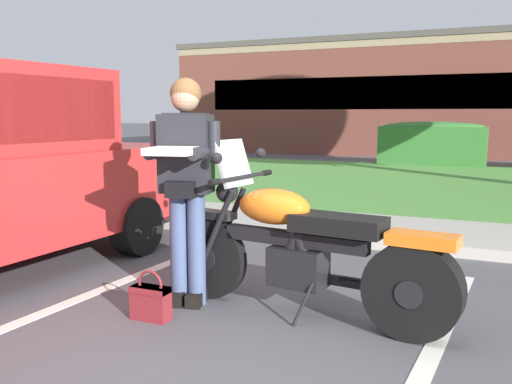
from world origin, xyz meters
TOP-DOWN VIEW (x-y plane):
  - ground_plane at (0.00, 0.00)m, footprint 140.00×140.00m
  - curb_strip at (0.00, 3.16)m, footprint 60.00×0.20m
  - concrete_walk at (0.00, 4.01)m, footprint 60.00×1.50m
  - grass_lawn at (0.00, 8.92)m, footprint 60.00×8.33m
  - stall_stripe_0 at (-1.52, 0.20)m, footprint 0.37×4.40m
  - stall_stripe_1 at (1.13, 0.20)m, footprint 0.37×4.40m
  - motorcycle at (0.29, 0.89)m, footprint 2.24×0.82m
  - rider_person at (-0.66, 0.78)m, footprint 0.53×0.63m
  - handbag at (-0.73, 0.40)m, footprint 0.28×0.13m
  - hedge_left at (-0.28, 13.21)m, footprint 2.83×0.90m
  - brick_building at (0.22, 20.13)m, footprint 20.91×8.24m

SIDE VIEW (x-z plane):
  - ground_plane at x=0.00m, z-range 0.00..0.00m
  - stall_stripe_0 at x=-1.52m, z-range 0.00..0.01m
  - stall_stripe_1 at x=1.13m, z-range 0.00..0.01m
  - grass_lawn at x=0.00m, z-range 0.00..0.06m
  - concrete_walk at x=0.00m, z-range 0.00..0.08m
  - curb_strip at x=0.00m, z-range 0.00..0.12m
  - handbag at x=-0.73m, z-range -0.04..0.32m
  - motorcycle at x=0.29m, z-range -0.14..1.12m
  - hedge_left at x=-0.28m, z-range 0.03..1.27m
  - rider_person at x=-0.66m, z-range 0.15..1.86m
  - brick_building at x=0.22m, z-range 0.00..4.11m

